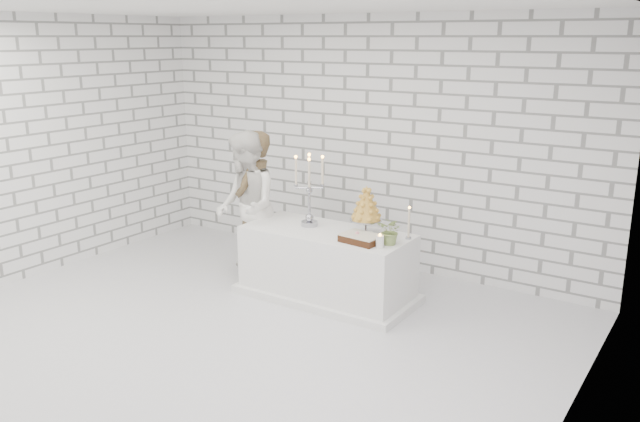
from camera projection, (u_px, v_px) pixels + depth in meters
The scene contains 14 objects.
ground at pixel (235, 332), 6.27m from camera, with size 6.00×5.00×0.01m, color silver.
ceiling at pixel (223, 4), 5.50m from camera, with size 6.00×5.00×0.01m, color white.
wall_back at pixel (366, 142), 7.91m from camera, with size 6.00×0.01×3.00m, color white.
wall_left at pixel (30, 148), 7.48m from camera, with size 0.01×5.00×3.00m, color white.
wall_right at pixel (578, 232), 4.30m from camera, with size 0.01×5.00×3.00m, color white.
cake_table at pixel (327, 264), 7.02m from camera, with size 1.80×0.80×0.75m, color white.
groom at pixel (254, 204), 7.59m from camera, with size 0.62×0.41×1.71m, color #48361F.
bride at pixel (246, 207), 7.42m from camera, with size 0.84×0.65×1.73m, color white.
candelabra at pixel (309, 190), 7.00m from camera, with size 0.32×0.32×0.80m, color #9D9EA8, non-canonical shape.
croquembouche at pixel (366, 210), 6.74m from camera, with size 0.34×0.34×0.52m, color #AC7D2E, non-canonical shape.
chocolate_cake at pixel (361, 238), 6.53m from camera, with size 0.39×0.28×0.08m, color black.
pillar_candle at pixel (380, 242), 6.36m from camera, with size 0.08×0.08×0.12m, color white.
extra_taper at pixel (409, 224), 6.60m from camera, with size 0.06×0.06×0.32m, color beige.
flowers at pixel (391, 231), 6.43m from camera, with size 0.25×0.22×0.28m, color #566D39.
Camera 1 is at (3.84, -4.37, 2.74)m, focal length 36.79 mm.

